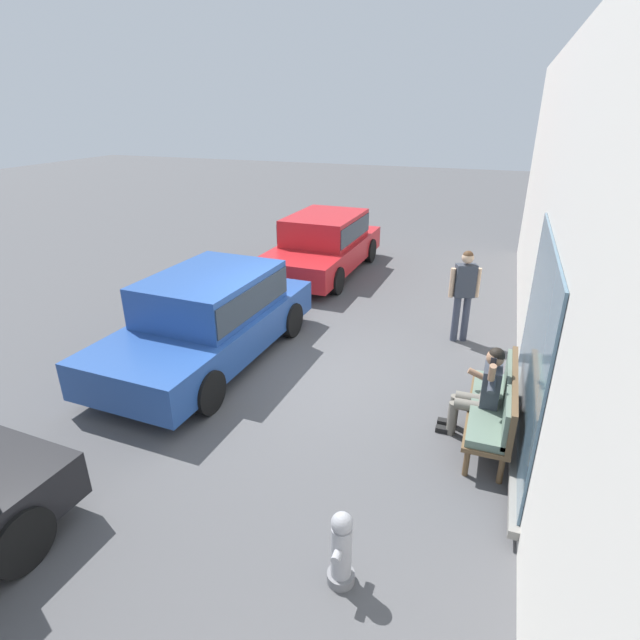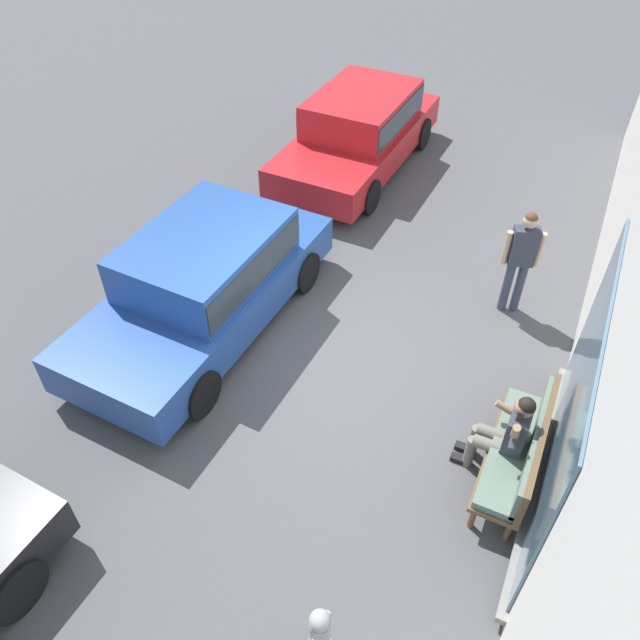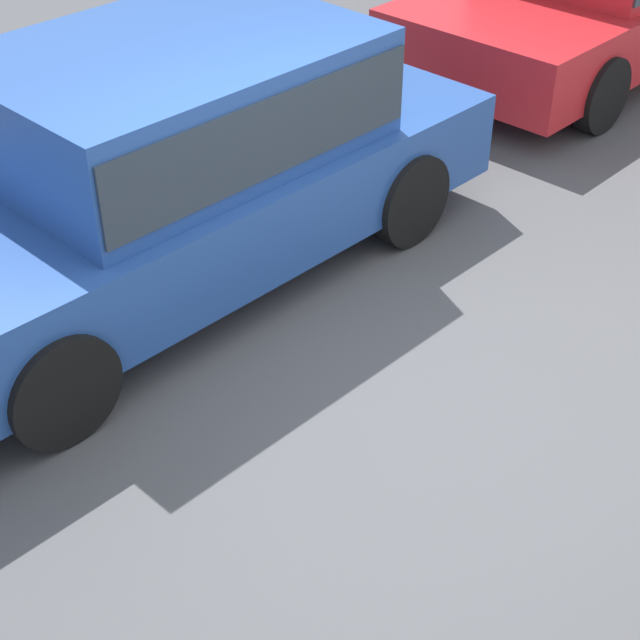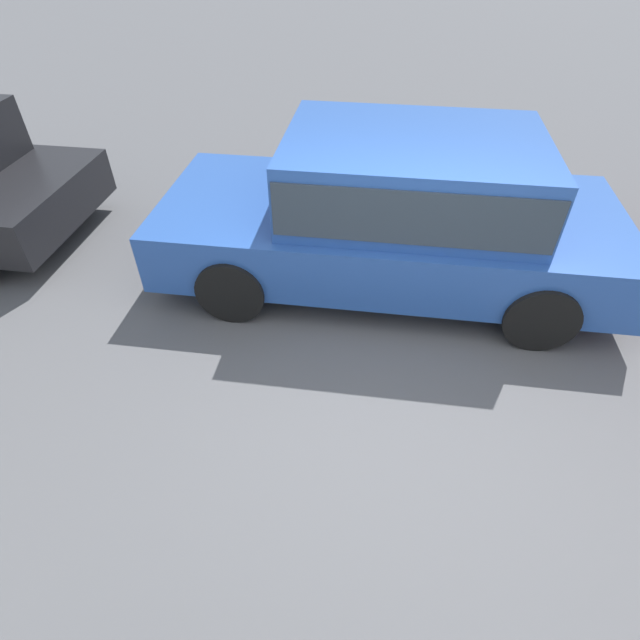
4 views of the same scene
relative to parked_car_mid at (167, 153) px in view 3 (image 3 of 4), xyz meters
name	(u,v)px [view 3 (image 3 of 4)]	position (x,y,z in m)	size (l,w,h in m)	color
ground_plane	(385,382)	(0.04, 1.81, -0.82)	(60.00, 60.00, 0.00)	#4C4C4F
parked_car_mid	(167,153)	(0.00, 0.00, 0.00)	(4.55, 2.12, 1.50)	#23478E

